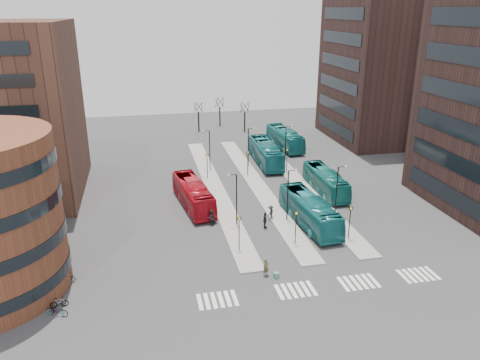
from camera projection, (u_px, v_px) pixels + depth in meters
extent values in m
plane|color=#2E2F31|center=(323.00, 316.00, 37.74)|extent=(160.00, 160.00, 0.00)
cube|color=gray|center=(215.00, 188.00, 64.44)|extent=(2.50, 45.00, 0.15)
cube|color=gray|center=(257.00, 185.00, 65.63)|extent=(2.50, 45.00, 0.15)
cube|color=gray|center=(298.00, 181.00, 66.82)|extent=(2.50, 45.00, 0.15)
cube|color=#1C2F9F|center=(276.00, 275.00, 42.95)|extent=(0.53, 0.46, 0.56)
imported|color=#AD0D1A|center=(193.00, 194.00, 58.14)|extent=(4.31, 11.97, 3.26)
imported|color=#15656A|center=(309.00, 211.00, 53.27)|extent=(3.77, 12.19, 3.34)
imported|color=#15646B|center=(265.00, 153.00, 74.13)|extent=(3.28, 12.71, 3.52)
imported|color=#156A65|center=(325.00, 181.00, 62.68)|extent=(2.61, 11.09, 3.09)
imported|color=#156C6D|center=(285.00, 138.00, 82.74)|extent=(3.68, 12.29, 3.38)
imported|color=brown|center=(266.00, 267.00, 43.14)|extent=(0.76, 0.66, 1.76)
imported|color=black|center=(211.00, 217.00, 53.28)|extent=(1.08, 0.96, 1.86)
imported|color=black|center=(265.00, 220.00, 52.55)|extent=(0.51, 1.11, 1.87)
imported|color=black|center=(271.00, 212.00, 54.85)|extent=(1.19, 1.21, 1.67)
imported|color=gray|center=(57.00, 310.00, 37.65)|extent=(1.99, 1.33, 0.99)
imported|color=gray|center=(59.00, 302.00, 38.72)|extent=(1.51, 0.57, 0.89)
imported|color=gray|center=(65.00, 277.00, 42.27)|extent=(1.88, 0.93, 0.95)
cube|color=silver|center=(200.00, 302.00, 39.53)|extent=(0.35, 2.40, 0.01)
cube|color=silver|center=(207.00, 301.00, 39.65)|extent=(0.35, 2.40, 0.01)
cube|color=silver|center=(214.00, 300.00, 39.77)|extent=(0.35, 2.40, 0.01)
cube|color=silver|center=(221.00, 299.00, 39.89)|extent=(0.35, 2.40, 0.01)
cube|color=silver|center=(228.00, 298.00, 40.01)|extent=(0.35, 2.40, 0.01)
cube|color=silver|center=(235.00, 298.00, 40.12)|extent=(0.35, 2.40, 0.01)
cube|color=silver|center=(279.00, 292.00, 40.92)|extent=(0.35, 2.40, 0.01)
cube|color=silver|center=(286.00, 291.00, 41.03)|extent=(0.35, 2.40, 0.01)
cube|color=silver|center=(292.00, 290.00, 41.15)|extent=(0.35, 2.40, 0.01)
cube|color=silver|center=(299.00, 290.00, 41.27)|extent=(0.35, 2.40, 0.01)
cube|color=silver|center=(305.00, 289.00, 41.39)|extent=(0.35, 2.40, 0.01)
cube|color=silver|center=(312.00, 288.00, 41.51)|extent=(0.35, 2.40, 0.01)
cube|color=silver|center=(343.00, 284.00, 42.10)|extent=(0.35, 2.40, 0.01)
cube|color=silver|center=(349.00, 283.00, 42.22)|extent=(0.35, 2.40, 0.01)
cube|color=silver|center=(356.00, 282.00, 42.34)|extent=(0.35, 2.40, 0.01)
cube|color=silver|center=(362.00, 282.00, 42.46)|extent=(0.35, 2.40, 0.01)
cube|color=silver|center=(368.00, 281.00, 42.58)|extent=(0.35, 2.40, 0.01)
cube|color=silver|center=(374.00, 280.00, 42.69)|extent=(0.35, 2.40, 0.01)
cube|color=silver|center=(404.00, 276.00, 43.29)|extent=(0.35, 2.40, 0.01)
cube|color=silver|center=(409.00, 276.00, 43.41)|extent=(0.35, 2.40, 0.01)
cube|color=silver|center=(415.00, 275.00, 43.52)|extent=(0.35, 2.40, 0.01)
cube|color=silver|center=(421.00, 274.00, 43.64)|extent=(0.35, 2.40, 0.01)
cube|color=silver|center=(427.00, 274.00, 43.76)|extent=(0.35, 2.40, 0.01)
cube|color=silver|center=(433.00, 273.00, 43.88)|extent=(0.35, 2.40, 0.01)
cube|color=black|center=(447.00, 194.00, 55.89)|extent=(0.12, 16.00, 2.00)
cube|color=black|center=(452.00, 162.00, 54.51)|extent=(0.12, 16.00, 2.00)
cube|color=black|center=(458.00, 128.00, 53.12)|extent=(0.12, 16.00, 2.00)
cube|color=black|center=(464.00, 93.00, 51.74)|extent=(0.12, 16.00, 2.00)
cube|color=black|center=(470.00, 56.00, 50.36)|extent=(0.12, 16.00, 2.00)
cube|color=black|center=(476.00, 17.00, 48.97)|extent=(0.12, 16.00, 2.00)
cube|color=#33201C|center=(391.00, 57.00, 84.74)|extent=(20.00, 20.00, 30.00)
cube|color=black|center=(335.00, 127.00, 87.08)|extent=(0.12, 16.00, 2.00)
cube|color=black|center=(336.00, 106.00, 85.69)|extent=(0.12, 16.00, 2.00)
cube|color=black|center=(338.00, 84.00, 84.31)|extent=(0.12, 16.00, 2.00)
cube|color=black|center=(339.00, 61.00, 82.93)|extent=(0.12, 16.00, 2.00)
cube|color=black|center=(341.00, 38.00, 81.54)|extent=(0.12, 16.00, 2.00)
cube|color=black|center=(343.00, 13.00, 80.16)|extent=(0.12, 16.00, 2.00)
cylinder|color=black|center=(239.00, 234.00, 47.22)|extent=(0.10, 0.10, 3.50)
cube|color=black|center=(239.00, 218.00, 46.62)|extent=(0.45, 0.10, 0.30)
cube|color=yellow|center=(239.00, 219.00, 46.56)|extent=(0.20, 0.02, 0.20)
cylinder|color=black|center=(207.00, 166.00, 67.40)|extent=(0.10, 0.10, 3.50)
cube|color=black|center=(207.00, 155.00, 66.80)|extent=(0.45, 0.10, 0.30)
cube|color=yellow|center=(207.00, 155.00, 66.74)|extent=(0.20, 0.02, 0.20)
cylinder|color=black|center=(296.00, 229.00, 48.41)|extent=(0.10, 0.10, 3.50)
cube|color=black|center=(296.00, 213.00, 47.80)|extent=(0.45, 0.10, 0.30)
cube|color=yellow|center=(297.00, 213.00, 47.75)|extent=(0.20, 0.02, 0.20)
cylinder|color=black|center=(248.00, 164.00, 68.59)|extent=(0.10, 0.10, 3.50)
cube|color=black|center=(248.00, 152.00, 67.98)|extent=(0.45, 0.10, 0.30)
cube|color=yellow|center=(248.00, 152.00, 67.93)|extent=(0.20, 0.02, 0.20)
cylinder|color=black|center=(349.00, 223.00, 49.59)|extent=(0.10, 0.10, 3.50)
cube|color=black|center=(351.00, 208.00, 48.99)|extent=(0.45, 0.10, 0.30)
cube|color=yellow|center=(351.00, 208.00, 48.93)|extent=(0.20, 0.02, 0.20)
cylinder|color=black|center=(287.00, 161.00, 69.77)|extent=(0.10, 0.10, 3.50)
cube|color=black|center=(287.00, 150.00, 69.17)|extent=(0.45, 0.10, 0.30)
cube|color=yellow|center=(287.00, 150.00, 69.11)|extent=(0.20, 0.02, 0.20)
cylinder|color=black|center=(237.00, 200.00, 52.49)|extent=(0.14, 0.14, 6.00)
cylinder|color=black|center=(233.00, 175.00, 51.37)|extent=(0.90, 0.08, 0.08)
sphere|color=silver|center=(229.00, 175.00, 51.28)|extent=(0.24, 0.24, 0.24)
cylinder|color=black|center=(210.00, 150.00, 70.84)|extent=(0.14, 0.14, 6.00)
cylinder|color=black|center=(206.00, 131.00, 69.71)|extent=(0.90, 0.08, 0.08)
sphere|color=silver|center=(203.00, 131.00, 69.62)|extent=(0.24, 0.24, 0.24)
cylinder|color=black|center=(288.00, 195.00, 53.68)|extent=(0.14, 0.14, 6.00)
cylinder|color=black|center=(292.00, 170.00, 52.73)|extent=(0.90, 0.08, 0.08)
sphere|color=silver|center=(296.00, 170.00, 52.82)|extent=(0.24, 0.24, 0.24)
cylinder|color=black|center=(248.00, 148.00, 72.02)|extent=(0.14, 0.14, 6.00)
cylinder|color=black|center=(251.00, 129.00, 71.07)|extent=(0.90, 0.08, 0.08)
sphere|color=silver|center=(254.00, 128.00, 71.16)|extent=(0.24, 0.24, 0.24)
cylinder|color=black|center=(337.00, 191.00, 54.86)|extent=(0.14, 0.14, 6.00)
cylinder|color=black|center=(342.00, 167.00, 53.92)|extent=(0.90, 0.08, 0.08)
sphere|color=silver|center=(346.00, 167.00, 54.00)|extent=(0.24, 0.24, 0.24)
cylinder|color=black|center=(285.00, 145.00, 73.21)|extent=(0.14, 0.14, 6.00)
cylinder|color=black|center=(289.00, 127.00, 72.26)|extent=(0.90, 0.08, 0.08)
sphere|color=silver|center=(292.00, 126.00, 72.35)|extent=(0.24, 0.24, 0.24)
cylinder|color=black|center=(199.00, 122.00, 93.52)|extent=(0.30, 0.30, 4.00)
cylinder|color=black|center=(202.00, 107.00, 92.66)|extent=(0.10, 1.56, 1.95)
cylinder|color=black|center=(199.00, 107.00, 93.18)|extent=(1.48, 0.59, 1.97)
cylinder|color=black|center=(195.00, 107.00, 92.79)|extent=(0.90, 1.31, 1.99)
cylinder|color=black|center=(196.00, 108.00, 92.03)|extent=(0.89, 1.31, 1.99)
cylinder|color=black|center=(200.00, 108.00, 91.95)|extent=(1.48, 0.58, 1.97)
cylinder|color=black|center=(220.00, 116.00, 98.18)|extent=(0.30, 0.30, 4.00)
cylinder|color=black|center=(223.00, 102.00, 97.32)|extent=(0.10, 1.56, 1.95)
cylinder|color=black|center=(220.00, 102.00, 97.83)|extent=(1.48, 0.59, 1.97)
cylinder|color=black|center=(217.00, 102.00, 97.45)|extent=(0.90, 1.31, 1.99)
cylinder|color=black|center=(217.00, 103.00, 96.69)|extent=(0.89, 1.31, 1.99)
cylinder|color=black|center=(221.00, 103.00, 96.61)|extent=(1.48, 0.58, 1.97)
cylinder|color=black|center=(245.00, 122.00, 93.47)|extent=(0.30, 0.30, 4.00)
cylinder|color=black|center=(248.00, 107.00, 92.60)|extent=(0.10, 1.56, 1.95)
cylinder|color=black|center=(245.00, 107.00, 93.12)|extent=(1.48, 0.59, 1.97)
cylinder|color=black|center=(241.00, 107.00, 92.73)|extent=(0.90, 1.31, 1.99)
cylinder|color=black|center=(242.00, 108.00, 91.98)|extent=(0.89, 1.31, 1.99)
cylinder|color=black|center=(247.00, 108.00, 91.90)|extent=(1.48, 0.58, 1.97)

